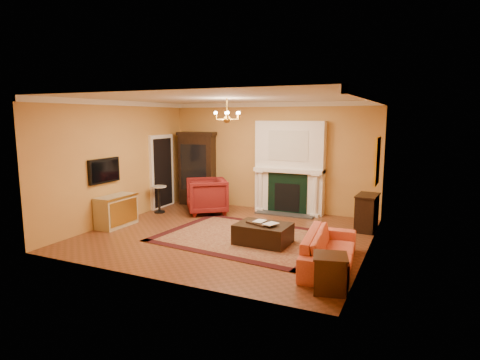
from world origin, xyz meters
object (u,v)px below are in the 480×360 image
Objects in this scene: commode at (116,211)px; end_table at (330,274)px; china_cabinet at (198,170)px; console_table at (367,213)px; leather_ottoman at (263,233)px; wingback_armchair at (207,194)px; pedestal_table at (159,197)px; coral_sofa at (330,244)px.

commode reaches higher than end_table.
china_cabinet reaches higher than console_table.
leather_ottoman is at bearing 3.91° from commode.
china_cabinet reaches higher than leather_ottoman.
commode is at bearing -107.08° from china_cabinet.
china_cabinet is at bearing -174.79° from wingback_armchair.
wingback_armchair is 1.95× the size of end_table.
commode is 0.92× the size of leather_ottoman.
pedestal_table is at bearing 86.67° from commode.
pedestal_table is 0.36× the size of coral_sofa.
coral_sofa is 1.09m from end_table.
end_table is (4.95, -4.51, -0.77)m from china_cabinet.
wingback_armchair is at bearing 58.27° from commode.
commode is 5.24m from coral_sofa.
coral_sofa is (4.72, -3.46, -0.63)m from china_cabinet.
leather_ottoman is (-1.81, -1.93, -0.19)m from console_table.
wingback_armchair is 1.04× the size of commode.
end_table is 0.50× the size of leather_ottoman.
pedestal_table is 3.85m from leather_ottoman.
end_table is (0.23, -1.06, -0.13)m from coral_sofa.
commode is 5.91m from console_table.
console_table is 0.74× the size of leather_ottoman.
end_table is at bearing -173.45° from coral_sofa.
pedestal_table is at bearing -112.89° from china_cabinet.
wingback_armchair is 0.96× the size of leather_ottoman.
china_cabinet is 1.97× the size of wingback_armchair.
pedestal_table is at bearing 149.96° from end_table.
leather_ottoman is at bearing -20.78° from pedestal_table.
commode is 3.71m from leather_ottoman.
commode is at bearing -174.71° from leather_ottoman.
coral_sofa is at bearing -21.71° from pedestal_table.
coral_sofa reaches higher than leather_ottoman.
end_table is 2.46m from leather_ottoman.
commode is 0.49× the size of coral_sofa.
pedestal_table is 0.92× the size of console_table.
china_cabinet is 1.90× the size of leather_ottoman.
leather_ottoman is at bearing 135.38° from end_table.
wingback_armchair is at bearing 22.62° from pedestal_table.
commode is (-0.11, -1.57, -0.06)m from pedestal_table.
china_cabinet is 5.12m from console_table.
console_table is (4.19, 0.06, -0.12)m from wingback_armchair.
leather_ottoman is (3.70, 0.21, -0.16)m from commode.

